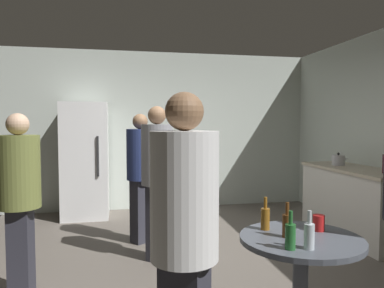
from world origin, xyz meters
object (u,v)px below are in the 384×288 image
at_px(beer_bottle_clear, 309,235).
at_px(person_in_navy_shirt, 141,168).
at_px(plastic_cup_red, 319,223).
at_px(person_in_white_shirt, 184,229).
at_px(person_in_olive_shirt, 19,191).
at_px(beer_bottle_brown, 287,225).
at_px(refrigerator, 85,160).
at_px(beer_bottle_green, 290,235).
at_px(person_in_gray_shirt, 157,171).
at_px(beer_bottle_amber, 265,218).
at_px(foreground_table, 301,253).
at_px(kettle, 338,160).

distance_m(beer_bottle_clear, person_in_navy_shirt, 2.70).
height_order(plastic_cup_red, person_in_white_shirt, person_in_white_shirt).
distance_m(plastic_cup_red, person_in_olive_shirt, 2.39).
relative_size(beer_bottle_brown, person_in_white_shirt, 0.14).
height_order(beer_bottle_brown, person_in_white_shirt, person_in_white_shirt).
bearing_deg(beer_bottle_brown, person_in_olive_shirt, 150.39).
bearing_deg(refrigerator, person_in_white_shirt, -78.66).
height_order(beer_bottle_green, person_in_gray_shirt, person_in_gray_shirt).
height_order(refrigerator, person_in_olive_shirt, refrigerator).
bearing_deg(beer_bottle_amber, beer_bottle_clear, -76.74).
height_order(refrigerator, person_in_navy_shirt, refrigerator).
distance_m(foreground_table, plastic_cup_red, 0.27).
height_order(beer_bottle_brown, beer_bottle_clear, same).
relative_size(beer_bottle_clear, person_in_gray_shirt, 0.14).
height_order(beer_bottle_brown, beer_bottle_green, same).
height_order(beer_bottle_clear, person_in_white_shirt, person_in_white_shirt).
xyz_separation_m(person_in_navy_shirt, person_in_gray_shirt, (0.14, -0.62, 0.04)).
xyz_separation_m(beer_bottle_brown, person_in_olive_shirt, (-1.89, 1.07, 0.09)).
relative_size(refrigerator, person_in_white_shirt, 1.10).
distance_m(foreground_table, person_in_gray_shirt, 1.92).
height_order(beer_bottle_green, person_in_navy_shirt, person_in_navy_shirt).
bearing_deg(plastic_cup_red, beer_bottle_brown, -162.13).
relative_size(foreground_table, beer_bottle_green, 3.48).
relative_size(beer_bottle_brown, person_in_navy_shirt, 0.14).
height_order(refrigerator, beer_bottle_amber, refrigerator).
height_order(refrigerator, kettle, refrigerator).
height_order(kettle, beer_bottle_clear, kettle).
distance_m(refrigerator, person_in_gray_shirt, 2.22).
bearing_deg(beer_bottle_brown, beer_bottle_clear, -83.29).
distance_m(foreground_table, person_in_navy_shirt, 2.53).
distance_m(beer_bottle_brown, beer_bottle_green, 0.23).
xyz_separation_m(kettle, person_in_navy_shirt, (-2.71, -0.00, -0.04)).
bearing_deg(person_in_gray_shirt, person_in_white_shirt, -55.02).
relative_size(beer_bottle_clear, plastic_cup_red, 2.09).
bearing_deg(foreground_table, beer_bottle_brown, 171.59).
bearing_deg(beer_bottle_clear, person_in_navy_shirt, 108.10).
bearing_deg(person_in_navy_shirt, plastic_cup_red, -8.88).
bearing_deg(kettle, person_in_navy_shirt, -179.97).
distance_m(beer_bottle_amber, person_in_white_shirt, 0.93).
relative_size(refrigerator, kettle, 7.38).
relative_size(plastic_cup_red, person_in_olive_shirt, 0.07).
bearing_deg(refrigerator, person_in_gray_shirt, -65.51).
height_order(foreground_table, beer_bottle_amber, beer_bottle_amber).
bearing_deg(beer_bottle_amber, person_in_white_shirt, -138.29).
relative_size(beer_bottle_brown, person_in_gray_shirt, 0.14).
distance_m(beer_bottle_brown, person_in_white_shirt, 0.88).
height_order(refrigerator, person_in_white_shirt, refrigerator).
distance_m(beer_bottle_brown, plastic_cup_red, 0.30).
relative_size(person_in_navy_shirt, person_in_white_shirt, 0.98).
bearing_deg(person_in_white_shirt, beer_bottle_amber, -10.96).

